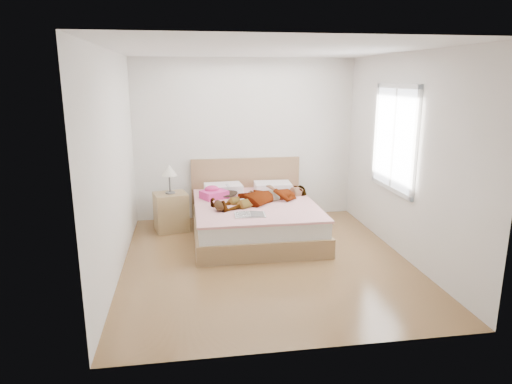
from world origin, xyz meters
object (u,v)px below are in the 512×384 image
towel (214,193)px  plush_toy (220,206)px  woman (264,194)px  coffee_mug (243,203)px  magazine (250,215)px  bed (254,217)px  phone (228,186)px  nightstand (171,209)px

towel → plush_toy: 0.68m
woman → coffee_mug: 0.41m
woman → magazine: bearing=-51.0°
bed → plush_toy: (-0.53, -0.40, 0.31)m
phone → magazine: 1.10m
bed → woman: bearing=-0.1°
phone → coffee_mug: size_ratio=0.61×
bed → nightstand: nightstand is taller
woman → plush_toy: (-0.68, -0.40, -0.04)m
towel → nightstand: 0.70m
coffee_mug → bed: bearing=49.9°
nightstand → plush_toy: bearing=-48.9°
woman → bed: 0.38m
magazine → plush_toy: (-0.37, 0.28, 0.06)m
magazine → woman: bearing=65.5°
towel → magazine: size_ratio=1.09×
magazine → plush_toy: plush_toy is taller
woman → plush_toy: woman is taller
bed → nightstand: (-1.23, 0.39, 0.06)m
coffee_mug → nightstand: nightstand is taller
towel → coffee_mug: bearing=-52.4°
towel → nightstand: (-0.65, 0.11, -0.25)m
towel → coffee_mug: towel is taller
phone → nightstand: nightstand is taller
plush_toy → towel: bearing=93.9°
magazine → nightstand: (-1.07, 1.07, -0.18)m
phone → plush_toy: size_ratio=0.31×
coffee_mug → plush_toy: 0.39m
phone → magazine: (0.19, -1.08, -0.15)m
bed → magazine: bearing=-103.1°
magazine → coffee_mug: (-0.03, 0.45, 0.04)m
towel → magazine: bearing=-66.3°
woman → nightstand: size_ratio=1.58×
nightstand → bed: bearing=-17.8°
woman → nightstand: (-1.38, 0.40, -0.28)m
magazine → nightstand: size_ratio=0.41×
phone → towel: towel is taller
woman → towel: woman is taller
nightstand → magazine: bearing=-45.1°
coffee_mug → plush_toy: (-0.34, -0.18, 0.02)m
woman → coffee_mug: size_ratio=11.80×
woman → phone: woman is taller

